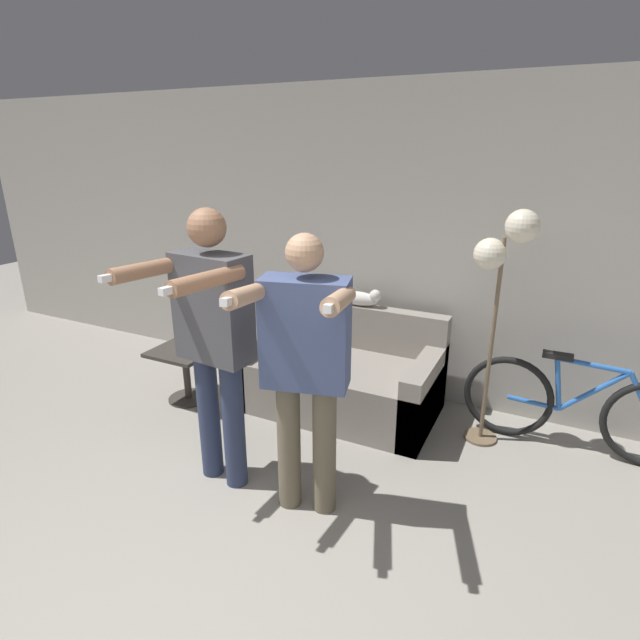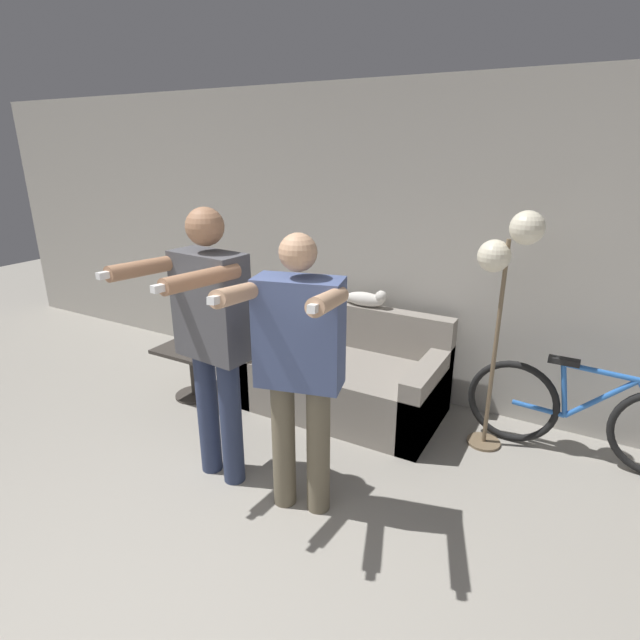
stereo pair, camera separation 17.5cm
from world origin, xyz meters
name	(u,v)px [view 2 (the right image)]	position (x,y,z in m)	size (l,w,h in m)	color
wall_back	(394,247)	(0.00, 3.07, 1.30)	(10.00, 0.05, 2.60)	#B7B2A8
couch	(344,377)	(-0.18, 2.55, 0.27)	(1.61, 0.86, 0.81)	gray
person_left	(211,331)	(-0.48, 1.31, 1.04)	(0.58, 0.71, 1.78)	#2D3856
person_right	(299,360)	(0.15, 1.31, 0.99)	(0.65, 0.76, 1.69)	#6B604C
cat	(366,299)	(-0.15, 2.88, 0.88)	(0.47, 0.13, 0.16)	silver
floor_lamp	(508,260)	(0.99, 2.57, 1.39)	(0.40, 0.24, 1.72)	#756047
side_table	(192,360)	(-1.42, 2.08, 0.35)	(0.50, 0.50, 0.48)	#38332D
cup	(190,344)	(-1.40, 2.04, 0.51)	(0.09, 0.09, 0.08)	silver
bicycle	(583,416)	(1.59, 2.71, 0.34)	(1.58, 0.07, 0.73)	black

